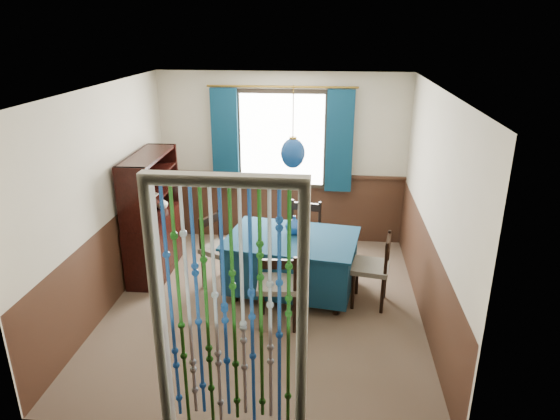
# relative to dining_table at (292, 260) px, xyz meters

# --- Properties ---
(floor) EXTENTS (4.00, 4.00, 0.00)m
(floor) POSITION_rel_dining_table_xyz_m (-0.28, -0.35, -0.43)
(floor) COLOR brown
(floor) RESTS_ON ground
(ceiling) EXTENTS (4.00, 4.00, 0.00)m
(ceiling) POSITION_rel_dining_table_xyz_m (-0.28, -0.35, 2.07)
(ceiling) COLOR silver
(ceiling) RESTS_ON ground
(wall_back) EXTENTS (3.60, 0.00, 3.60)m
(wall_back) POSITION_rel_dining_table_xyz_m (-0.28, 1.65, 0.82)
(wall_back) COLOR beige
(wall_back) RESTS_ON ground
(wall_front) EXTENTS (3.60, 0.00, 3.60)m
(wall_front) POSITION_rel_dining_table_xyz_m (-0.28, -2.35, 0.82)
(wall_front) COLOR beige
(wall_front) RESTS_ON ground
(wall_left) EXTENTS (0.00, 4.00, 4.00)m
(wall_left) POSITION_rel_dining_table_xyz_m (-2.08, -0.35, 0.82)
(wall_left) COLOR beige
(wall_left) RESTS_ON ground
(wall_right) EXTENTS (0.00, 4.00, 4.00)m
(wall_right) POSITION_rel_dining_table_xyz_m (1.52, -0.35, 0.82)
(wall_right) COLOR beige
(wall_right) RESTS_ON ground
(wainscot_back) EXTENTS (3.60, 0.00, 3.60)m
(wainscot_back) POSITION_rel_dining_table_xyz_m (-0.28, 1.63, 0.07)
(wainscot_back) COLOR #3B2316
(wainscot_back) RESTS_ON ground
(wainscot_front) EXTENTS (3.60, 0.00, 3.60)m
(wainscot_front) POSITION_rel_dining_table_xyz_m (-0.28, -2.34, 0.07)
(wainscot_front) COLOR #3B2316
(wainscot_front) RESTS_ON ground
(wainscot_left) EXTENTS (0.00, 4.00, 4.00)m
(wainscot_left) POSITION_rel_dining_table_xyz_m (-2.07, -0.35, 0.07)
(wainscot_left) COLOR #3B2316
(wainscot_left) RESTS_ON ground
(wainscot_right) EXTENTS (0.00, 4.00, 4.00)m
(wainscot_right) POSITION_rel_dining_table_xyz_m (1.50, -0.35, 0.07)
(wainscot_right) COLOR #3B2316
(wainscot_right) RESTS_ON ground
(window) EXTENTS (1.32, 0.12, 1.42)m
(window) POSITION_rel_dining_table_xyz_m (-0.28, 1.60, 1.12)
(window) COLOR black
(window) RESTS_ON wall_back
(doorway) EXTENTS (1.16, 0.12, 2.18)m
(doorway) POSITION_rel_dining_table_xyz_m (-0.28, -2.29, 0.62)
(doorway) COLOR silver
(doorway) RESTS_ON ground
(dining_table) EXTENTS (1.66, 1.27, 0.73)m
(dining_table) POSITION_rel_dining_table_xyz_m (0.00, 0.00, 0.00)
(dining_table) COLOR #0C2B41
(dining_table) RESTS_ON floor
(chair_near) EXTENTS (0.47, 0.45, 0.90)m
(chair_near) POSITION_rel_dining_table_xyz_m (-0.09, -0.73, 0.05)
(chair_near) COLOR black
(chair_near) RESTS_ON floor
(chair_far) EXTENTS (0.52, 0.50, 0.92)m
(chair_far) POSITION_rel_dining_table_xyz_m (0.10, 0.64, 0.06)
(chair_far) COLOR black
(chair_far) RESTS_ON floor
(chair_left) EXTENTS (0.59, 0.60, 0.93)m
(chair_left) POSITION_rel_dining_table_xyz_m (-0.89, 0.11, 0.06)
(chair_left) COLOR black
(chair_left) RESTS_ON floor
(chair_right) EXTENTS (0.48, 0.50, 0.88)m
(chair_right) POSITION_rel_dining_table_xyz_m (0.96, -0.17, 0.04)
(chair_right) COLOR black
(chair_right) RESTS_ON floor
(sideboard) EXTENTS (0.45, 1.23, 1.59)m
(sideboard) POSITION_rel_dining_table_xyz_m (-1.85, 0.39, 0.14)
(sideboard) COLOR black
(sideboard) RESTS_ON floor
(pendant_lamp) EXTENTS (0.27, 0.27, 0.91)m
(pendant_lamp) POSITION_rel_dining_table_xyz_m (0.00, -0.00, 1.33)
(pendant_lamp) COLOR olive
(pendant_lamp) RESTS_ON ceiling
(vase_table) EXTENTS (0.24, 0.24, 0.20)m
(vase_table) POSITION_rel_dining_table_xyz_m (0.02, 0.13, 0.41)
(vase_table) COLOR navy
(vase_table) RESTS_ON dining_table
(bowl_shelf) EXTENTS (0.31, 0.31, 0.06)m
(bowl_shelf) POSITION_rel_dining_table_xyz_m (-1.79, 0.20, 0.69)
(bowl_shelf) COLOR beige
(bowl_shelf) RESTS_ON sideboard
(vase_sideboard) EXTENTS (0.19, 0.19, 0.18)m
(vase_sideboard) POSITION_rel_dining_table_xyz_m (-1.79, 0.64, 0.46)
(vase_sideboard) COLOR beige
(vase_sideboard) RESTS_ON sideboard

